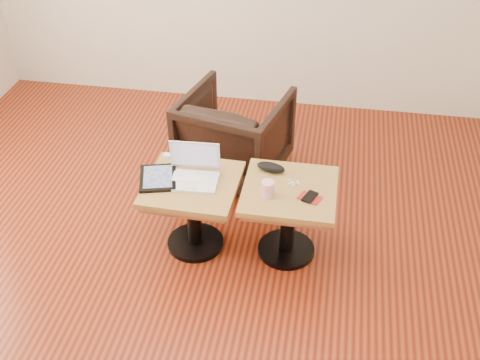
% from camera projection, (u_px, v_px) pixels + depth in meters
% --- Properties ---
extents(room_shell, '(4.52, 4.52, 2.71)m').
position_uv_depth(room_shell, '(188.00, 72.00, 2.73)').
color(room_shell, '#53160B').
rests_on(room_shell, ground).
extents(side_table_left, '(0.55, 0.55, 0.49)m').
position_uv_depth(side_table_left, '(193.00, 198.00, 3.58)').
color(side_table_left, black).
rests_on(side_table_left, ground).
extents(side_table_right, '(0.54, 0.54, 0.49)m').
position_uv_depth(side_table_right, '(289.00, 205.00, 3.53)').
color(side_table_right, black).
rests_on(side_table_right, ground).
extents(laptop, '(0.31, 0.26, 0.21)m').
position_uv_depth(laptop, '(193.00, 173.00, 3.51)').
color(laptop, white).
rests_on(laptop, side_table_left).
extents(tablet, '(0.27, 0.31, 0.02)m').
position_uv_depth(tablet, '(158.00, 178.00, 3.52)').
color(tablet, black).
rests_on(tablet, side_table_left).
extents(charging_adapter, '(0.04, 0.04, 0.03)m').
position_uv_depth(charging_adapter, '(167.00, 156.00, 3.70)').
color(charging_adapter, white).
rests_on(charging_adapter, side_table_left).
extents(glasses_case, '(0.19, 0.11, 0.05)m').
position_uv_depth(glasses_case, '(271.00, 167.00, 3.58)').
color(glasses_case, black).
rests_on(glasses_case, side_table_right).
extents(striped_cup, '(0.09, 0.09, 0.09)m').
position_uv_depth(striped_cup, '(268.00, 189.00, 3.38)').
color(striped_cup, pink).
rests_on(striped_cup, side_table_right).
extents(earbuds_tangle, '(0.08, 0.07, 0.02)m').
position_uv_depth(earbuds_tangle, '(294.00, 183.00, 3.48)').
color(earbuds_tangle, white).
rests_on(earbuds_tangle, side_table_right).
extents(phone_on_sleeve, '(0.15, 0.13, 0.02)m').
position_uv_depth(phone_on_sleeve, '(310.00, 197.00, 3.38)').
color(phone_on_sleeve, maroon).
rests_on(phone_on_sleeve, side_table_right).
extents(armchair, '(0.82, 0.84, 0.63)m').
position_uv_depth(armchair, '(235.00, 135.00, 4.25)').
color(armchair, black).
rests_on(armchair, ground).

